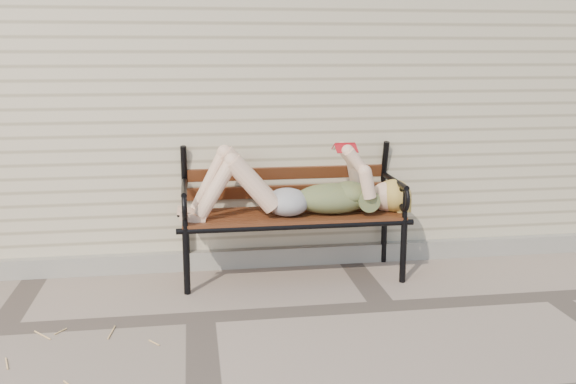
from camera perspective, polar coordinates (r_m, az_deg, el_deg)
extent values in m
plane|color=gray|center=(4.34, -7.77, -10.99)|extent=(80.00, 80.00, 0.00)
cube|color=#C4B799|center=(6.99, -8.60, 10.52)|extent=(8.00, 4.00, 3.00)
cube|color=gray|center=(5.22, -7.99, -6.02)|extent=(8.00, 0.10, 0.15)
cylinder|color=black|center=(4.66, -9.02, -6.11)|extent=(0.05, 0.05, 0.49)
cylinder|color=black|center=(5.13, -9.01, -4.38)|extent=(0.05, 0.05, 0.49)
cylinder|color=black|center=(4.91, 10.22, -5.19)|extent=(0.05, 0.05, 0.49)
cylinder|color=black|center=(5.36, 8.54, -3.64)|extent=(0.05, 0.05, 0.49)
cube|color=#562C16|center=(4.88, 0.39, -2.09)|extent=(1.66, 0.53, 0.03)
cylinder|color=black|center=(4.65, 0.87, -3.10)|extent=(1.74, 0.04, 0.04)
cylinder|color=black|center=(5.12, -0.04, -1.65)|extent=(1.74, 0.04, 0.04)
torus|color=black|center=(5.13, -0.24, 4.81)|extent=(0.30, 0.04, 0.30)
ellipsoid|color=#0A394A|center=(4.88, 4.00, -0.56)|extent=(0.59, 0.34, 0.23)
ellipsoid|color=#0A394A|center=(4.90, 5.50, -0.07)|extent=(0.28, 0.33, 0.17)
ellipsoid|color=#9D9DA2|center=(4.82, -0.06, -0.89)|extent=(0.33, 0.37, 0.21)
sphere|color=beige|center=(4.99, 8.77, -0.39)|extent=(0.24, 0.24, 0.24)
ellipsoid|color=#E3C955|center=(5.00, 9.37, -0.31)|extent=(0.27, 0.28, 0.25)
cube|color=#A3121A|center=(4.82, 5.09, 4.28)|extent=(0.15, 0.02, 0.02)
cube|color=white|center=(4.78, 5.21, 3.85)|extent=(0.15, 0.10, 0.05)
cube|color=white|center=(4.87, 4.95, 4.01)|extent=(0.15, 0.10, 0.05)
cube|color=#A3121A|center=(4.78, 5.22, 3.89)|extent=(0.16, 0.10, 0.06)
cube|color=#A3121A|center=(4.87, 4.94, 4.06)|extent=(0.16, 0.10, 0.06)
cylinder|color=#E1B36D|center=(4.09, -20.63, -13.12)|extent=(0.06, 0.09, 0.01)
cylinder|color=#E1B36D|center=(4.31, -14.08, -11.30)|extent=(0.13, 0.05, 0.01)
cylinder|color=#E1B36D|center=(3.76, -12.86, -14.90)|extent=(0.16, 0.10, 0.01)
cylinder|color=#E1B36D|center=(3.83, -13.00, -14.39)|extent=(0.10, 0.08, 0.01)
cylinder|color=#E1B36D|center=(4.43, -22.36, -11.23)|extent=(0.18, 0.07, 0.01)
cylinder|color=#E1B36D|center=(4.70, -18.48, -9.58)|extent=(0.07, 0.11, 0.01)
cylinder|color=#E1B36D|center=(4.44, -17.81, -10.85)|extent=(0.07, 0.08, 0.01)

